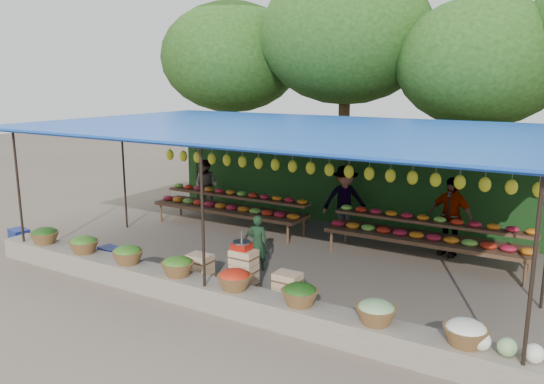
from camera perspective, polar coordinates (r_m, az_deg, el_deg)
The scene contains 16 objects.
ground at distance 11.36m, azimuth 1.91°, elevation -7.21°, with size 60.00×60.00×0.00m, color brown.
stone_curb at distance 9.14m, azimuth -6.64°, elevation -10.87°, with size 10.60×0.55×0.40m, color #706959.
stall_canopy at distance 10.84m, azimuth 2.19°, elevation 6.36°, with size 10.80×6.60×2.82m.
produce_baskets at distance 9.06m, azimuth -7.21°, elevation -8.61°, with size 8.98×0.58×0.34m.
netting_backdrop at distance 13.79m, azimuth 8.31°, elevation 1.50°, with size 10.60×0.06×2.50m, color #224D1B.
tree_row at distance 16.20m, azimuth 14.56°, elevation 15.07°, with size 16.51×5.50×7.12m.
fruit_table_left at distance 13.57m, azimuth -4.52°, elevation -1.37°, with size 4.21×0.95×0.93m.
fruit_table_right at distance 11.50m, azimuth 16.31°, elevation -4.28°, with size 4.21×0.95×0.93m.
crate_counter at distance 9.65m, azimuth -3.19°, elevation -8.81°, with size 2.35×0.34×0.77m.
weighing_scale at distance 9.48m, azimuth -3.28°, elevation -5.74°, with size 0.33×0.33×0.35m.
vendor_seated at distance 10.58m, azimuth -1.57°, elevation -5.45°, with size 0.41×0.27×1.13m, color #17331B.
customer_left at distance 15.34m, azimuth -7.07°, elevation 0.68°, with size 0.73×0.57×1.49m, color slate.
customer_mid at distance 13.11m, azimuth 7.84°, elevation -0.83°, with size 1.10×0.63×1.70m, color slate.
customer_right at distance 12.01m, azimuth 18.61°, elevation -2.50°, with size 1.01×0.42×1.72m, color slate.
blue_crate_front at distance 13.87m, azimuth -25.54°, elevation -4.21°, with size 0.48×0.35×0.29m, color navy.
blue_crate_back at distance 11.80m, azimuth -17.03°, elevation -6.31°, with size 0.45×0.32×0.27m, color navy.
Camera 1 is at (5.18, -9.39, 3.74)m, focal length 35.00 mm.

